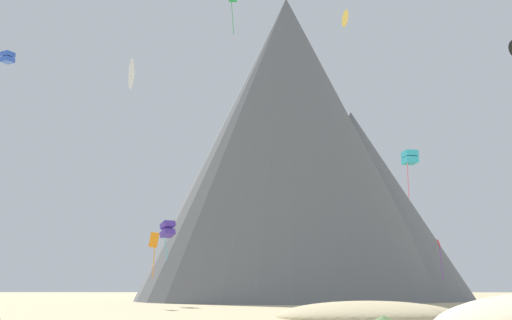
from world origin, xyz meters
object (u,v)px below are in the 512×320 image
(rock_massif, at_px, (306,160))
(kite_gold_mid, at_px, (346,18))
(bush_near_left, at_px, (384,320))
(kite_green_high, at_px, (233,5))
(kite_orange_low, at_px, (154,244))
(kite_red_low, at_px, (440,250))
(kite_blue_mid, at_px, (8,57))
(kite_cyan_low, at_px, (410,158))
(kite_indigo_low, at_px, (168,229))
(kite_white_mid, at_px, (133,74))

(rock_massif, relative_size, kite_gold_mid, 35.03)
(bush_near_left, relative_size, kite_green_high, 0.42)
(kite_orange_low, bearing_deg, kite_red_low, 37.46)
(bush_near_left, bearing_deg, kite_red_low, 72.58)
(bush_near_left, height_order, kite_blue_mid, kite_blue_mid)
(kite_red_low, bearing_deg, kite_blue_mid, 168.84)
(bush_near_left, bearing_deg, kite_cyan_low, 74.72)
(bush_near_left, height_order, kite_indigo_low, kite_indigo_low)
(rock_massif, distance_m, kite_cyan_low, 42.33)
(kite_green_high, height_order, kite_orange_low, kite_green_high)
(kite_blue_mid, xyz_separation_m, kite_orange_low, (14.88, 4.37, -18.93))
(rock_massif, height_order, kite_cyan_low, rock_massif)
(kite_indigo_low, bearing_deg, kite_gold_mid, 97.51)
(kite_white_mid, bearing_deg, kite_cyan_low, -84.68)
(bush_near_left, relative_size, kite_blue_mid, 1.55)
(kite_indigo_low, distance_m, kite_blue_mid, 25.95)
(kite_green_high, xyz_separation_m, kite_blue_mid, (-21.85, -17.56, -12.97))
(kite_red_low, bearing_deg, kite_indigo_low, 152.18)
(rock_massif, relative_size, kite_indigo_low, 12.29)
(kite_gold_mid, xyz_separation_m, kite_blue_mid, (-34.08, 7.63, -0.52))
(kite_red_low, relative_size, kite_blue_mid, 3.26)
(kite_cyan_low, bearing_deg, kite_indigo_low, -51.97)
(bush_near_left, distance_m, kite_red_low, 40.43)
(bush_near_left, relative_size, kite_orange_low, 0.48)
(kite_indigo_low, height_order, kite_cyan_low, kite_cyan_low)
(kite_white_mid, relative_size, kite_indigo_low, 0.53)
(kite_white_mid, relative_size, kite_red_low, 0.52)
(kite_gold_mid, height_order, kite_green_high, kite_green_high)
(rock_massif, relative_size, kite_red_low, 11.96)
(kite_gold_mid, distance_m, kite_blue_mid, 34.92)
(kite_gold_mid, bearing_deg, rock_massif, -13.72)
(kite_white_mid, distance_m, kite_indigo_low, 30.96)
(rock_massif, xyz_separation_m, kite_blue_mid, (-31.77, -37.45, 4.07))
(kite_cyan_low, bearing_deg, kite_red_low, -128.71)
(kite_cyan_low, bearing_deg, bush_near_left, 56.27)
(kite_red_low, relative_size, kite_orange_low, 1.01)
(kite_green_high, bearing_deg, bush_near_left, 143.23)
(rock_massif, bearing_deg, kite_white_mid, -105.57)
(kite_orange_low, bearing_deg, kite_gold_mid, -9.61)
(bush_near_left, relative_size, kite_red_low, 0.48)
(kite_red_low, bearing_deg, kite_gold_mid, -146.98)
(rock_massif, height_order, kite_green_high, rock_massif)
(kite_green_high, xyz_separation_m, kite_cyan_low, (18.19, -20.96, -24.46))
(bush_near_left, xyz_separation_m, rock_massif, (-2.26, 62.87, 21.01))
(rock_massif, distance_m, kite_white_mid, 55.58)
(kite_indigo_low, relative_size, kite_cyan_low, 1.03)
(kite_green_high, relative_size, kite_white_mid, 2.20)
(kite_cyan_low, bearing_deg, rock_massif, -97.00)
(bush_near_left, relative_size, rock_massif, 0.04)
(kite_indigo_low, bearing_deg, kite_green_high, 175.21)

